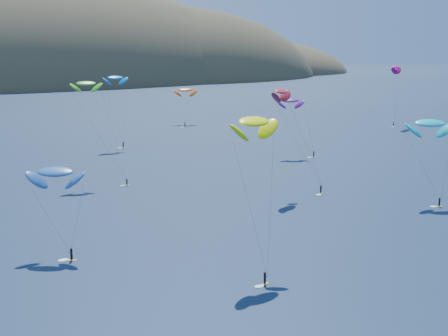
% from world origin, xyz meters
% --- Properties ---
extents(island, '(730.00, 300.00, 210.00)m').
position_xyz_m(island, '(39.40, 562.36, -10.74)').
color(island, '#3D3526').
rests_on(island, ground).
extents(kitesurfer_2, '(10.42, 13.75, 25.14)m').
position_xyz_m(kitesurfer_2, '(-20.90, 51.34, 22.43)').
color(kitesurfer_2, yellow).
rests_on(kitesurfer_2, ground).
extents(kitesurfer_3, '(10.43, 13.83, 26.48)m').
position_xyz_m(kitesurfer_3, '(-25.96, 122.81, 24.35)').
color(kitesurfer_3, yellow).
rests_on(kitesurfer_3, ground).
extents(kitesurfer_4, '(8.62, 7.14, 25.26)m').
position_xyz_m(kitesurfer_4, '(-2.27, 169.37, 22.87)').
color(kitesurfer_4, yellow).
rests_on(kitesurfer_4, ground).
extents(kitesurfer_5, '(11.59, 11.27, 20.02)m').
position_xyz_m(kitesurfer_5, '(33.79, 66.66, 17.06)').
color(kitesurfer_5, yellow).
rests_on(kitesurfer_5, ground).
extents(kitesurfer_6, '(9.15, 11.39, 19.22)m').
position_xyz_m(kitesurfer_6, '(39.15, 127.57, 16.85)').
color(kitesurfer_6, yellow).
rests_on(kitesurfer_6, ground).
extents(kitesurfer_8, '(10.44, 9.05, 26.94)m').
position_xyz_m(kitesurfer_8, '(117.47, 164.04, 24.23)').
color(kitesurfer_8, yellow).
rests_on(kitesurfer_8, ground).
extents(kitesurfer_9, '(11.78, 12.09, 25.71)m').
position_xyz_m(kitesurfer_9, '(9.68, 89.23, 23.33)').
color(kitesurfer_9, yellow).
rests_on(kitesurfer_9, ground).
extents(kitesurfer_10, '(10.18, 11.51, 16.03)m').
position_xyz_m(kitesurfer_10, '(-46.94, 71.58, 13.40)').
color(kitesurfer_10, yellow).
rests_on(kitesurfer_10, ground).
extents(kitesurfer_11, '(12.31, 15.83, 17.14)m').
position_xyz_m(kitesurfer_11, '(44.11, 213.10, 14.35)').
color(kitesurfer_11, yellow).
rests_on(kitesurfer_11, ground).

